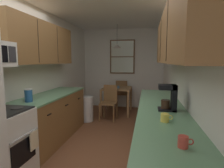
% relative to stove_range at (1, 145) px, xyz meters
% --- Properties ---
extents(ground_plane, '(12.00, 12.00, 0.00)m').
position_rel_stove_range_xyz_m(ground_plane, '(0.99, 1.51, -0.47)').
color(ground_plane, brown).
extents(wall_left, '(0.10, 9.00, 2.55)m').
position_rel_stove_range_xyz_m(wall_left, '(-0.36, 1.51, 0.80)').
color(wall_left, white).
rests_on(wall_left, ground).
extents(wall_right, '(0.10, 9.00, 2.55)m').
position_rel_stove_range_xyz_m(wall_right, '(2.34, 1.51, 0.80)').
color(wall_right, white).
rests_on(wall_right, ground).
extents(wall_back, '(4.40, 0.10, 2.55)m').
position_rel_stove_range_xyz_m(wall_back, '(0.99, 4.16, 0.80)').
color(wall_back, white).
rests_on(wall_back, ground).
extents(ceiling_slab, '(4.40, 9.00, 0.08)m').
position_rel_stove_range_xyz_m(ceiling_slab, '(0.99, 1.51, 2.12)').
color(ceiling_slab, white).
extents(stove_range, '(0.66, 0.63, 1.10)m').
position_rel_stove_range_xyz_m(stove_range, '(0.00, 0.00, 0.00)').
color(stove_range, white).
rests_on(stove_range, ground).
extents(counter_left, '(0.64, 1.93, 0.90)m').
position_rel_stove_range_xyz_m(counter_left, '(-0.01, 1.28, -0.02)').
color(counter_left, brown).
rests_on(counter_left, ground).
extents(upper_cabinets_left, '(0.33, 2.01, 0.75)m').
position_rel_stove_range_xyz_m(upper_cabinets_left, '(-0.15, 1.23, 1.38)').
color(upper_cabinets_left, brown).
extents(counter_right, '(0.64, 3.17, 0.90)m').
position_rel_stove_range_xyz_m(counter_right, '(1.99, 0.59, -0.02)').
color(counter_right, brown).
rests_on(counter_right, ground).
extents(upper_cabinets_right, '(0.33, 2.85, 0.67)m').
position_rel_stove_range_xyz_m(upper_cabinets_right, '(2.13, 0.54, 1.36)').
color(upper_cabinets_right, brown).
extents(dining_table, '(0.81, 0.89, 0.75)m').
position_rel_stove_range_xyz_m(dining_table, '(0.92, 3.35, 0.16)').
color(dining_table, olive).
rests_on(dining_table, ground).
extents(dining_chair_near, '(0.43, 0.43, 0.90)m').
position_rel_stove_range_xyz_m(dining_chair_near, '(0.83, 2.70, 0.03)').
color(dining_chair_near, brown).
rests_on(dining_chair_near, ground).
extents(dining_chair_far, '(0.40, 0.40, 0.90)m').
position_rel_stove_range_xyz_m(dining_chair_far, '(0.99, 4.00, 0.03)').
color(dining_chair_far, brown).
rests_on(dining_chair_far, ground).
extents(pendant_light, '(0.25, 0.25, 0.65)m').
position_rel_stove_range_xyz_m(pendant_light, '(0.92, 3.35, 1.48)').
color(pendant_light, black).
extents(back_window, '(0.81, 0.05, 1.09)m').
position_rel_stove_range_xyz_m(back_window, '(0.98, 4.09, 1.19)').
color(back_window, brown).
extents(trash_bin, '(0.32, 0.32, 0.63)m').
position_rel_stove_range_xyz_m(trash_bin, '(0.29, 2.47, -0.16)').
color(trash_bin, silver).
rests_on(trash_bin, ground).
extents(storage_canister, '(0.12, 0.12, 0.20)m').
position_rel_stove_range_xyz_m(storage_canister, '(-0.01, 0.60, 0.53)').
color(storage_canister, '#265999').
rests_on(storage_canister, counter_left).
extents(dish_towel, '(0.02, 0.16, 0.24)m').
position_rel_stove_range_xyz_m(dish_towel, '(0.35, 0.16, 0.03)').
color(dish_towel, beige).
extents(coffee_maker, '(0.22, 0.18, 0.33)m').
position_rel_stove_range_xyz_m(coffee_maker, '(2.07, 0.49, 0.60)').
color(coffee_maker, black).
rests_on(coffee_maker, counter_right).
extents(mug_by_coffeemaker, '(0.11, 0.08, 0.09)m').
position_rel_stove_range_xyz_m(mug_by_coffeemaker, '(2.06, -0.55, 0.47)').
color(mug_by_coffeemaker, '#BF3F33').
rests_on(mug_by_coffeemaker, counter_right).
extents(mug_spare, '(0.12, 0.09, 0.09)m').
position_rel_stove_range_xyz_m(mug_spare, '(1.98, 0.02, 0.47)').
color(mug_spare, '#E5CC4C').
rests_on(mug_spare, counter_right).
extents(table_serving_bowl, '(0.16, 0.16, 0.06)m').
position_rel_stove_range_xyz_m(table_serving_bowl, '(0.93, 3.28, 0.31)').
color(table_serving_bowl, '#4C7299').
rests_on(table_serving_bowl, dining_table).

